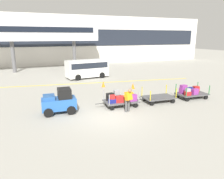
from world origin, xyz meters
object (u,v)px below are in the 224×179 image
(baggage_tug, at_px, (59,102))
(baggage_cart_tail, at_px, (190,92))
(safety_cone_near, at_px, (103,84))
(safety_cone_far, at_px, (133,86))
(baggage_handler, at_px, (128,99))
(shuttle_van, at_px, (87,67))
(baggage_cart_middle, at_px, (158,97))
(baggage_cart_lead, at_px, (121,99))

(baggage_tug, height_order, baggage_cart_tail, baggage_tug)
(safety_cone_near, distance_m, safety_cone_far, 2.88)
(baggage_cart_tail, distance_m, safety_cone_far, 5.22)
(safety_cone_near, xyz_separation_m, safety_cone_far, (2.31, -1.71, 0.00))
(baggage_handler, bearing_deg, shuttle_van, 86.94)
(baggage_tug, distance_m, baggage_handler, 4.36)
(shuttle_van, bearing_deg, baggage_handler, -93.06)
(baggage_cart_middle, height_order, safety_cone_near, baggage_cart_middle)
(baggage_cart_middle, height_order, baggage_handler, baggage_handler)
(baggage_tug, height_order, safety_cone_far, baggage_tug)
(baggage_cart_middle, distance_m, safety_cone_near, 6.41)
(shuttle_van, xyz_separation_m, safety_cone_near, (0.21, -5.03, -0.96))
(baggage_tug, relative_size, baggage_cart_lead, 0.71)
(baggage_cart_middle, relative_size, safety_cone_far, 5.52)
(baggage_cart_tail, distance_m, baggage_handler, 6.00)
(baggage_cart_middle, bearing_deg, baggage_handler, -160.95)
(shuttle_van, height_order, safety_cone_near, shuttle_van)
(baggage_cart_tail, relative_size, baggage_handler, 1.94)
(baggage_tug, distance_m, shuttle_van, 11.67)
(baggage_tug, bearing_deg, baggage_cart_tail, -2.99)
(shuttle_van, height_order, safety_cone_far, shuttle_van)
(baggage_cart_middle, xyz_separation_m, baggage_handler, (-3.04, -1.05, 0.52))
(baggage_tug, xyz_separation_m, safety_cone_far, (7.28, 3.91, -0.48))
(safety_cone_far, bearing_deg, baggage_cart_lead, -126.88)
(baggage_cart_tail, distance_m, shuttle_van, 12.38)
(baggage_handler, xyz_separation_m, safety_cone_far, (3.17, 5.37, -0.59))
(baggage_tug, bearing_deg, baggage_handler, -19.54)
(baggage_cart_lead, distance_m, shuttle_van, 10.92)
(baggage_tug, bearing_deg, baggage_cart_middle, -3.29)
(baggage_cart_middle, distance_m, baggage_cart_tail, 2.89)
(baggage_tug, distance_m, safety_cone_far, 8.27)
(baggage_tug, relative_size, safety_cone_near, 3.93)
(baggage_cart_lead, xyz_separation_m, safety_cone_near, (0.79, 5.85, -0.26))
(baggage_cart_tail, height_order, shuttle_van, shuttle_van)
(shuttle_van, distance_m, safety_cone_far, 7.26)
(shuttle_van, bearing_deg, baggage_tug, -114.06)
(safety_cone_near, bearing_deg, safety_cone_far, -36.45)
(baggage_handler, height_order, safety_cone_far, baggage_handler)
(baggage_tug, height_order, baggage_cart_middle, baggage_tug)
(baggage_cart_lead, xyz_separation_m, baggage_handler, (-0.06, -1.23, 0.33))
(baggage_cart_tail, distance_m, safety_cone_near, 7.96)
(baggage_tug, height_order, baggage_handler, baggage_tug)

